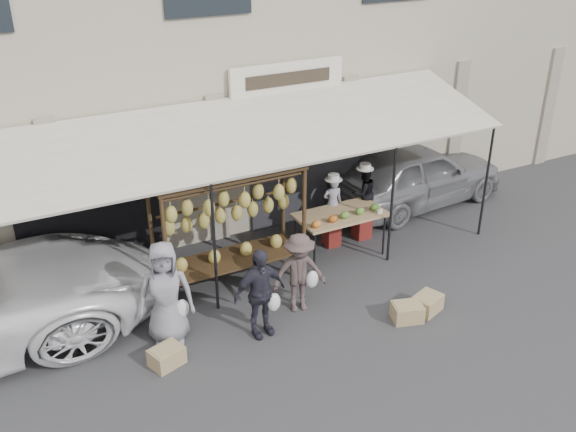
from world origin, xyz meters
name	(u,v)px	position (x,y,z in m)	size (l,w,h in m)	color
ground_plane	(302,328)	(0.00, 0.00, 0.00)	(90.00, 90.00, 0.00)	#2D2D30
shophouse	(160,32)	(0.00, 6.50, 3.65)	(24.00, 6.15, 7.30)	tan
awning	(241,136)	(0.01, 2.28, 2.57)	(10.00, 2.35, 2.92)	#BCB49D
banana_rack	(229,208)	(-0.51, 1.65, 1.56)	(2.60, 0.90, 2.24)	black
produce_table	(341,216)	(1.77, 1.71, 0.87)	(1.70, 0.90, 1.04)	tan
vendor_left	(333,203)	(1.85, 2.17, 0.93)	(0.39, 0.25, 1.06)	#91919F
vendor_right	(364,193)	(2.57, 2.17, 0.99)	(0.54, 0.42, 1.10)	black
customer_left	(166,294)	(-2.00, 0.69, 0.86)	(0.84, 0.55, 1.72)	gray
customer_mid	(260,293)	(-0.66, 0.19, 0.76)	(0.89, 0.37, 1.52)	#292834
customer_right	(299,273)	(0.21, 0.50, 0.71)	(0.91, 0.53, 1.42)	#493B39
stool_left	(331,236)	(1.85, 2.17, 0.20)	(0.29, 0.29, 0.40)	maroon
stool_right	(362,227)	(2.57, 2.17, 0.22)	(0.31, 0.31, 0.44)	maroon
crate_near_a	(407,312)	(1.64, -0.60, 0.15)	(0.49, 0.37, 0.29)	tan
crate_near_b	(427,304)	(2.09, -0.55, 0.15)	(0.49, 0.37, 0.29)	tan
crate_far	(167,357)	(-2.22, 0.14, 0.14)	(0.48, 0.36, 0.29)	tan
sedan	(416,174)	(4.52, 2.97, 0.72)	(1.70, 4.22, 1.44)	gray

